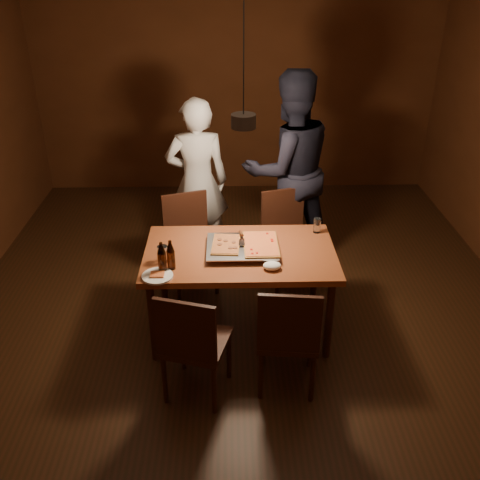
{
  "coord_description": "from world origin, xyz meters",
  "views": [
    {
      "loc": [
        -0.11,
        -3.78,
        2.82
      ],
      "look_at": [
        -0.03,
        -0.13,
        0.85
      ],
      "focal_mm": 40.0,
      "sensor_mm": 36.0,
      "label": 1
    }
  ],
  "objects_px": {
    "chair_near_right": "(288,330)",
    "pizza_tray": "(242,248)",
    "chair_far_right": "(286,229)",
    "beer_bottle_a": "(162,257)",
    "pendant_lamp": "(243,120)",
    "plate_slice": "(157,276)",
    "chair_near_left": "(192,338)",
    "dining_table": "(240,259)",
    "beer_bottle_b": "(171,255)",
    "diner_white": "(197,182)",
    "chair_far_left": "(189,233)",
    "diner_dark": "(289,170)"
  },
  "relations": [
    {
      "from": "chair_near_right",
      "to": "pizza_tray",
      "type": "bearing_deg",
      "value": 118.21
    },
    {
      "from": "chair_far_right",
      "to": "pizza_tray",
      "type": "bearing_deg",
      "value": 44.37
    },
    {
      "from": "beer_bottle_a",
      "to": "pendant_lamp",
      "type": "bearing_deg",
      "value": 34.52
    },
    {
      "from": "pizza_tray",
      "to": "plate_slice",
      "type": "xyz_separation_m",
      "value": [
        -0.62,
        -0.37,
        -0.01
      ]
    },
    {
      "from": "chair_near_right",
      "to": "beer_bottle_a",
      "type": "relative_size",
      "value": 2.03
    },
    {
      "from": "chair_near_left",
      "to": "pizza_tray",
      "type": "relative_size",
      "value": 0.95
    },
    {
      "from": "chair_near_right",
      "to": "chair_near_left",
      "type": "bearing_deg",
      "value": -168.41
    },
    {
      "from": "dining_table",
      "to": "beer_bottle_b",
      "type": "distance_m",
      "value": 0.6
    },
    {
      "from": "diner_white",
      "to": "pendant_lamp",
      "type": "distance_m",
      "value": 1.51
    },
    {
      "from": "dining_table",
      "to": "chair_far_right",
      "type": "xyz_separation_m",
      "value": [
        0.45,
        0.79,
        -0.14
      ]
    },
    {
      "from": "chair_near_left",
      "to": "pizza_tray",
      "type": "xyz_separation_m",
      "value": [
        0.36,
        0.8,
        0.24
      ]
    },
    {
      "from": "pizza_tray",
      "to": "diner_white",
      "type": "relative_size",
      "value": 0.33
    },
    {
      "from": "dining_table",
      "to": "chair_near_right",
      "type": "xyz_separation_m",
      "value": [
        0.31,
        -0.73,
        -0.14
      ]
    },
    {
      "from": "chair_far_left",
      "to": "chair_near_left",
      "type": "bearing_deg",
      "value": 75.83
    },
    {
      "from": "chair_far_right",
      "to": "chair_far_left",
      "type": "bearing_deg",
      "value": -12.76
    },
    {
      "from": "diner_white",
      "to": "pendant_lamp",
      "type": "bearing_deg",
      "value": 105.13
    },
    {
      "from": "pendant_lamp",
      "to": "chair_far_left",
      "type": "bearing_deg",
      "value": 129.13
    },
    {
      "from": "beer_bottle_a",
      "to": "beer_bottle_b",
      "type": "relative_size",
      "value": 1.03
    },
    {
      "from": "diner_white",
      "to": "pendant_lamp",
      "type": "height_order",
      "value": "pendant_lamp"
    },
    {
      "from": "diner_white",
      "to": "chair_far_left",
      "type": "bearing_deg",
      "value": 77.03
    },
    {
      "from": "chair_far_right",
      "to": "dining_table",
      "type": "bearing_deg",
      "value": 43.6
    },
    {
      "from": "plate_slice",
      "to": "pendant_lamp",
      "type": "xyz_separation_m",
      "value": [
        0.63,
        0.49,
        1.0
      ]
    },
    {
      "from": "chair_near_left",
      "to": "chair_near_right",
      "type": "distance_m",
      "value": 0.66
    },
    {
      "from": "chair_far_right",
      "to": "diner_dark",
      "type": "xyz_separation_m",
      "value": [
        0.05,
        0.43,
        0.42
      ]
    },
    {
      "from": "dining_table",
      "to": "chair_far_right",
      "type": "height_order",
      "value": "chair_far_right"
    },
    {
      "from": "chair_far_left",
      "to": "chair_near_left",
      "type": "height_order",
      "value": "same"
    },
    {
      "from": "chair_far_right",
      "to": "diner_white",
      "type": "relative_size",
      "value": 0.31
    },
    {
      "from": "chair_near_right",
      "to": "pendant_lamp",
      "type": "bearing_deg",
      "value": 114.46
    },
    {
      "from": "beer_bottle_b",
      "to": "pendant_lamp",
      "type": "distance_m",
      "value": 1.11
    },
    {
      "from": "chair_near_right",
      "to": "diner_dark",
      "type": "height_order",
      "value": "diner_dark"
    },
    {
      "from": "chair_near_right",
      "to": "chair_far_right",
      "type": "bearing_deg",
      "value": 90.98
    },
    {
      "from": "diner_white",
      "to": "beer_bottle_b",
      "type": "bearing_deg",
      "value": 79.78
    },
    {
      "from": "chair_near_left",
      "to": "plate_slice",
      "type": "bearing_deg",
      "value": 137.65
    },
    {
      "from": "chair_far_left",
      "to": "chair_near_left",
      "type": "distance_m",
      "value": 1.53
    },
    {
      "from": "dining_table",
      "to": "diner_white",
      "type": "relative_size",
      "value": 0.9
    },
    {
      "from": "chair_far_left",
      "to": "chair_near_left",
      "type": "relative_size",
      "value": 1.02
    },
    {
      "from": "chair_far_right",
      "to": "diner_white",
      "type": "xyz_separation_m",
      "value": [
        -0.84,
        0.45,
        0.3
      ]
    },
    {
      "from": "chair_far_left",
      "to": "chair_far_right",
      "type": "height_order",
      "value": "same"
    },
    {
      "from": "beer_bottle_a",
      "to": "plate_slice",
      "type": "relative_size",
      "value": 1.05
    },
    {
      "from": "chair_far_left",
      "to": "chair_far_right",
      "type": "xyz_separation_m",
      "value": [
        0.91,
        0.06,
        0.0
      ]
    },
    {
      "from": "chair_near_left",
      "to": "pizza_tray",
      "type": "bearing_deg",
      "value": 82.2
    },
    {
      "from": "pizza_tray",
      "to": "diner_white",
      "type": "xyz_separation_m",
      "value": [
        -0.4,
        1.24,
        0.06
      ]
    },
    {
      "from": "dining_table",
      "to": "pendant_lamp",
      "type": "bearing_deg",
      "value": 77.78
    },
    {
      "from": "chair_near_right",
      "to": "diner_dark",
      "type": "distance_m",
      "value": 2.01
    },
    {
      "from": "chair_near_left",
      "to": "diner_dark",
      "type": "height_order",
      "value": "diner_dark"
    },
    {
      "from": "diner_dark",
      "to": "pendant_lamp",
      "type": "relative_size",
      "value": 1.74
    },
    {
      "from": "chair_near_left",
      "to": "diner_white",
      "type": "xyz_separation_m",
      "value": [
        -0.04,
        2.04,
        0.3
      ]
    },
    {
      "from": "dining_table",
      "to": "plate_slice",
      "type": "relative_size",
      "value": 6.6
    },
    {
      "from": "chair_far_left",
      "to": "pizza_tray",
      "type": "height_order",
      "value": "chair_far_left"
    },
    {
      "from": "chair_near_right",
      "to": "diner_white",
      "type": "distance_m",
      "value": 2.12
    }
  ]
}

